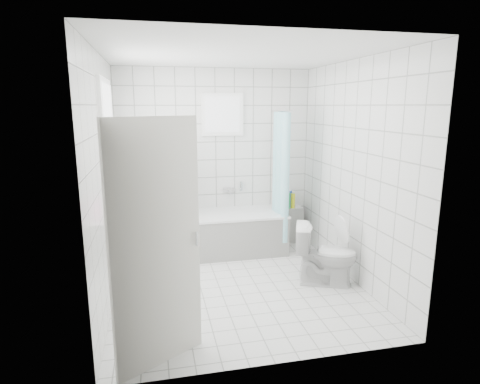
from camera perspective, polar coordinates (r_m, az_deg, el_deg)
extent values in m
plane|color=white|center=(4.85, -0.37, -13.16)|extent=(3.00, 3.00, 0.00)
plane|color=white|center=(4.41, -0.42, 19.02)|extent=(3.00, 3.00, 0.00)
cube|color=white|center=(5.91, -3.44, 4.62)|extent=(2.80, 0.02, 2.60)
cube|color=white|center=(3.03, 5.54, -2.66)|extent=(2.80, 0.02, 2.60)
cube|color=white|center=(4.38, -18.61, 1.36)|extent=(0.02, 3.00, 2.60)
cube|color=white|center=(4.93, 15.75, 2.69)|extent=(0.02, 3.00, 2.60)
cube|color=white|center=(4.63, -17.93, 5.72)|extent=(0.01, 0.90, 1.40)
cube|color=white|center=(5.83, -2.46, 10.94)|extent=(0.50, 0.01, 0.50)
cube|color=white|center=(4.76, -16.81, -3.13)|extent=(0.18, 1.02, 0.08)
cube|color=silver|center=(3.20, -11.73, -7.69)|extent=(0.70, 0.45, 2.00)
cube|color=white|center=(5.79, -1.89, -5.95)|extent=(1.63, 0.75, 0.55)
cube|color=white|center=(5.70, -1.91, -3.18)|extent=(1.65, 0.77, 0.03)
cube|color=white|center=(5.52, -10.96, -1.93)|extent=(0.15, 0.85, 1.50)
cube|color=white|center=(6.28, 6.92, -4.58)|extent=(0.40, 0.24, 0.55)
imported|color=white|center=(4.87, 12.12, -8.70)|extent=(0.81, 0.64, 0.72)
cylinder|color=silver|center=(5.67, 5.82, 11.36)|extent=(0.02, 0.80, 0.02)
cube|color=silver|center=(5.98, -1.58, 0.35)|extent=(0.18, 0.06, 0.06)
imported|color=silver|center=(4.81, -16.74, -0.77)|extent=(0.11, 0.11, 0.28)
imported|color=white|center=(4.68, -16.83, -1.68)|extent=(0.17, 0.17, 0.19)
imported|color=#D25194|center=(4.40, -17.12, -1.93)|extent=(0.12, 0.12, 0.28)
cylinder|color=yellow|center=(6.13, 7.53, -1.23)|extent=(0.06, 0.06, 0.23)
cylinder|color=#1742BC|center=(6.22, 7.11, -0.95)|extent=(0.06, 0.06, 0.25)
cylinder|color=green|center=(6.08, 6.85, -1.25)|extent=(0.06, 0.06, 0.24)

